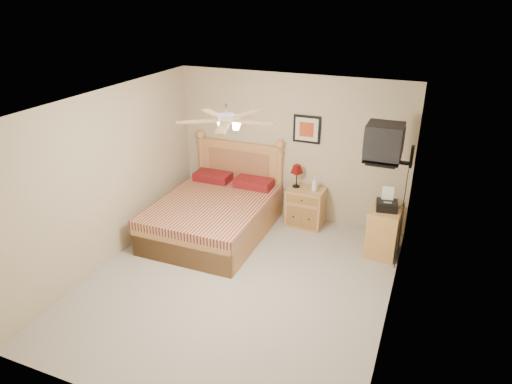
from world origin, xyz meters
TOP-DOWN VIEW (x-y plane):
  - floor at (0.00, 0.00)m, footprint 4.50×4.50m
  - ceiling at (0.00, 0.00)m, footprint 4.00×4.50m
  - wall_back at (0.00, 2.25)m, footprint 4.00×0.04m
  - wall_front at (0.00, -2.25)m, footprint 4.00×0.04m
  - wall_left at (-2.00, 0.00)m, footprint 0.04×4.50m
  - wall_right at (2.00, 0.00)m, footprint 0.04×4.50m
  - bed at (-0.94, 1.12)m, footprint 1.65×2.17m
  - nightstand at (0.37, 2.00)m, footprint 0.61×0.46m
  - table_lamp at (0.18, 2.04)m, footprint 0.27×0.27m
  - lotion_bottle at (0.51, 1.99)m, footprint 0.12×0.12m
  - framed_picture at (0.27, 2.23)m, footprint 0.46×0.04m
  - dresser at (1.73, 1.58)m, footprint 0.47×0.66m
  - fax_machine at (1.73, 1.54)m, footprint 0.35×0.37m
  - magazine_lower at (1.70, 1.77)m, footprint 0.25×0.31m
  - magazine_upper at (1.73, 1.76)m, footprint 0.24×0.30m
  - wall_tv at (1.75, 1.34)m, footprint 0.56×0.46m
  - ceiling_fan at (0.00, -0.20)m, footprint 1.14×1.14m

SIDE VIEW (x-z plane):
  - floor at x=0.00m, z-range 0.00..0.00m
  - nightstand at x=0.37m, z-range 0.00..0.66m
  - dresser at x=1.73m, z-range 0.00..0.75m
  - bed at x=-0.94m, z-range 0.00..1.40m
  - magazine_lower at x=1.70m, z-range 0.75..0.77m
  - lotion_bottle at x=0.51m, z-range 0.66..0.90m
  - magazine_upper at x=1.73m, z-range 0.77..0.80m
  - table_lamp at x=0.18m, z-range 0.66..1.05m
  - fax_machine at x=1.73m, z-range 0.75..1.07m
  - wall_back at x=0.00m, z-range 0.00..2.50m
  - wall_front at x=0.00m, z-range 0.00..2.50m
  - wall_left at x=-2.00m, z-range 0.00..2.50m
  - wall_right at x=2.00m, z-range 0.00..2.50m
  - framed_picture at x=0.27m, z-range 1.39..1.85m
  - wall_tv at x=1.75m, z-range 1.52..2.10m
  - ceiling_fan at x=0.00m, z-range 2.22..2.50m
  - ceiling at x=0.00m, z-range 2.48..2.52m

